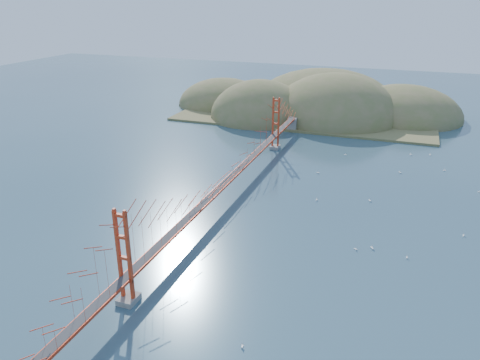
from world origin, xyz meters
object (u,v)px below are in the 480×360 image
(sailboat_1, at_px, (370,200))
(sailboat_2, at_px, (356,249))
(sailboat_0, at_px, (317,199))
(bridge, at_px, (226,161))

(sailboat_1, bearing_deg, sailboat_2, -90.62)
(sailboat_2, bearing_deg, sailboat_1, 89.38)
(sailboat_2, height_order, sailboat_0, sailboat_0)
(sailboat_2, height_order, sailboat_1, sailboat_1)
(bridge, xyz_separation_m, sailboat_0, (14.54, 5.12, -6.86))
(bridge, distance_m, sailboat_0, 16.87)
(sailboat_2, xyz_separation_m, sailboat_0, (-8.36, 14.47, 0.01))
(bridge, relative_size, sailboat_1, 140.43)
(sailboat_2, xyz_separation_m, sailboat_1, (0.19, 17.26, 0.01))
(sailboat_1, height_order, sailboat_0, sailboat_1)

